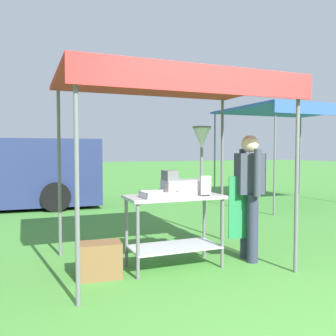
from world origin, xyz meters
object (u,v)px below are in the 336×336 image
Objects in this scene: stall_canopy at (171,89)px; donut_cart at (174,216)px; donut_tray at (161,195)px; menu_sign at (206,187)px; donut_fryer at (189,171)px; vendor at (249,190)px; neighbour_tent at (292,112)px; supply_crate at (99,260)px.

stall_canopy is 1.54m from donut_cart.
menu_sign reaches higher than donut_tray.
stall_canopy is 3.18× the size of donut_fryer.
donut_cart is at bearing 174.73° from vendor.
vendor is (0.66, 0.08, -0.07)m from menu_sign.
donut_fryer is (0.43, 0.15, 0.26)m from donut_tray.
stall_canopy is 6.33× the size of donut_tray.
donut_cart is at bearing -90.00° from stall_canopy.
stall_canopy is at bearing 90.00° from donut_cart.
supply_crate is at bearing -147.31° from neighbour_tent.
donut_tray is (-0.21, -0.10, 0.27)m from donut_cart.
donut_cart is 4.89× the size of menu_sign.
menu_sign is at bearing -38.57° from stall_canopy.
vendor reaches higher than donut_cart.
donut_tray is 0.56m from menu_sign.
supply_crate is (-1.14, -0.07, -0.96)m from donut_fryer.
menu_sign is (0.34, -0.27, -1.19)m from stall_canopy.
donut_tray is at bearing 173.03° from menu_sign.
neighbour_tent reaches higher than donut_tray.
donut_cart is 1.04m from vendor.
donut_cart is at bearing -142.90° from neighbour_tent.
neighbour_tent reaches higher than donut_fryer.
vendor reaches higher than donut_tray.
vendor is at bearing 0.55° from donut_tray.
donut_tray is 6.57m from neighbour_tent.
neighbour_tent is (3.91, 3.81, 1.52)m from vendor.
menu_sign is 0.67m from vendor.
menu_sign is at bearing -60.76° from donut_fryer.
neighbour_tent is at bearing 40.36° from menu_sign.
neighbour_tent is at bearing 44.23° from vendor.
menu_sign is at bearing -139.64° from neighbour_tent.
menu_sign is (0.12, -0.22, -0.18)m from donut_fryer.
vendor is 3.11× the size of supply_crate.
menu_sign is at bearing -26.76° from donut_cart.
stall_canopy is at bearing 169.16° from vendor.
stall_canopy is 1.30m from donut_tray.
donut_cart reaches higher than supply_crate.
donut_tray is at bearing -135.82° from stall_canopy.
donut_tray is at bearing -143.29° from neighbour_tent.
vendor is (1.00, -0.19, -1.26)m from stall_canopy.
donut_cart is 0.72× the size of vendor.
neighbour_tent is (4.92, 3.62, 0.26)m from stall_canopy.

